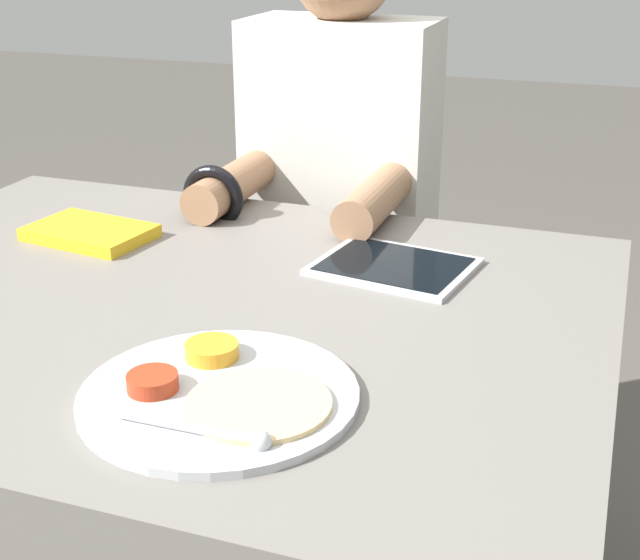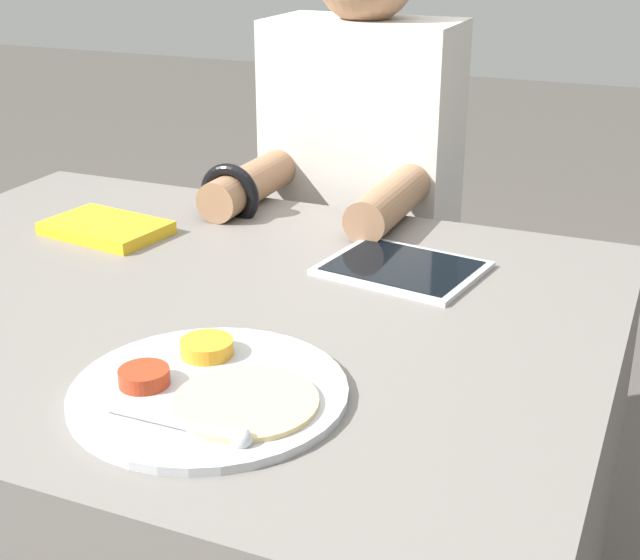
# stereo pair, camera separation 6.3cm
# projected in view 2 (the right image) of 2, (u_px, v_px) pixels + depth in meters

# --- Properties ---
(dining_table) EXTENTS (1.12, 0.87, 0.70)m
(dining_table) POSITION_uv_depth(u_px,v_px,m) (202.00, 509.00, 1.34)
(dining_table) COLOR slate
(dining_table) RESTS_ON ground_plane
(thali_tray) EXTENTS (0.30, 0.30, 0.03)m
(thali_tray) POSITION_uv_depth(u_px,v_px,m) (210.00, 390.00, 0.95)
(thali_tray) COLOR #B7BABF
(thali_tray) RESTS_ON dining_table
(red_notebook) EXTENTS (0.20, 0.15, 0.02)m
(red_notebook) POSITION_uv_depth(u_px,v_px,m) (106.00, 229.00, 1.43)
(red_notebook) COLOR silver
(red_notebook) RESTS_ON dining_table
(tablet_device) EXTENTS (0.24, 0.20, 0.01)m
(tablet_device) POSITION_uv_depth(u_px,v_px,m) (402.00, 268.00, 1.28)
(tablet_device) COLOR #B7B7BC
(tablet_device) RESTS_ON dining_table
(person_diner) EXTENTS (0.36, 0.46, 1.18)m
(person_diner) POSITION_uv_depth(u_px,v_px,m) (359.00, 251.00, 1.77)
(person_diner) COLOR black
(person_diner) RESTS_ON ground_plane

